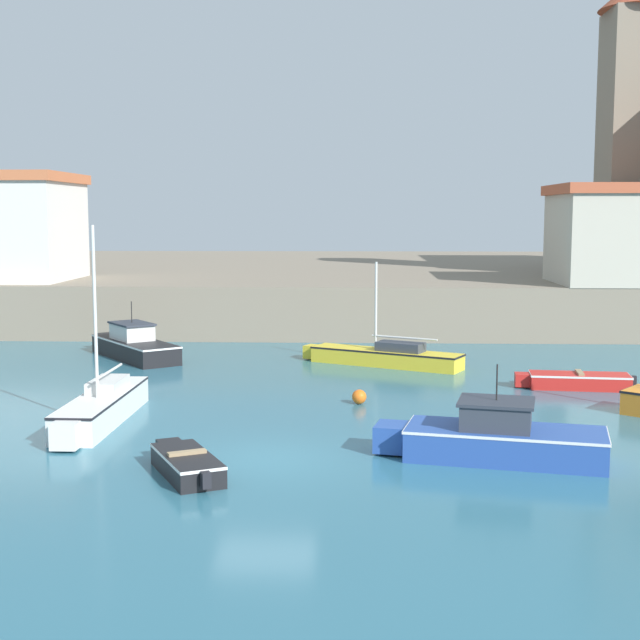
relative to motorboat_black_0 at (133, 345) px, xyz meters
The scene contains 11 objects.
ground_plane 17.03m from the motorboat_black_0, 65.26° to the right, with size 200.00×200.00×0.00m, color #2D667A.
quay_seawall 25.72m from the motorboat_black_0, 73.92° to the left, with size 120.00×40.00×2.62m, color gray.
motorboat_black_0 is the anchor object (origin of this frame).
motorboat_blue_2 19.91m from the motorboat_black_0, 49.69° to the right, with size 5.87×2.90×2.40m.
dinghy_red_3 18.12m from the motorboat_black_0, 19.26° to the right, with size 4.14×1.53×0.60m.
sailboat_yellow_4 10.69m from the motorboat_black_0, ahead, with size 6.52×3.94×4.16m.
sailboat_white_6 11.79m from the motorboat_black_0, 80.47° to the right, with size 1.35×6.54×5.75m.
dinghy_black_8 17.62m from the motorboat_black_0, 72.16° to the right, with size 2.18×3.22×0.59m.
mooring_buoy 12.97m from the motorboat_black_0, 42.89° to the right, with size 0.47×0.47×0.47m, color orange.
harbor_shed_near_wharf 24.79m from the motorboat_black_0, 18.46° to the left, with size 7.90×6.41×4.87m.
harbor_shed_far_end 13.54m from the motorboat_black_0, 134.66° to the left, with size 7.23×7.04×5.53m.
Camera 1 is at (2.16, -21.44, 6.08)m, focal length 50.00 mm.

